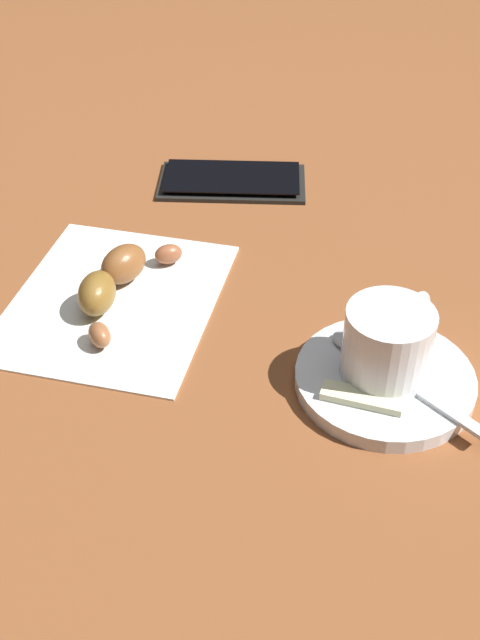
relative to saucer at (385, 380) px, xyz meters
The scene contains 8 objects.
ground_plane 0.11m from the saucer, 15.49° to the right, with size 1.80×1.80×0.00m, color brown.
saucer is the anchor object (origin of this frame).
espresso_cup 0.03m from the saucer, 55.99° to the right, with size 0.06×0.09×0.06m.
teaspoon 0.01m from the saucer, 51.62° to the right, with size 0.13×0.08×0.01m.
sugar_packet 0.04m from the saucer, 71.20° to the left, with size 0.06×0.02×0.01m, color beige.
napkin 0.23m from the saucer, ahead, with size 0.17×0.20×0.00m, color white.
croissant 0.23m from the saucer, ahead, with size 0.06×0.15×0.03m.
cell_phone 0.31m from the saucer, 50.30° to the right, with size 0.16×0.11×0.01m.
Camera 1 is at (-0.13, 0.46, 0.41)m, focal length 44.24 mm.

